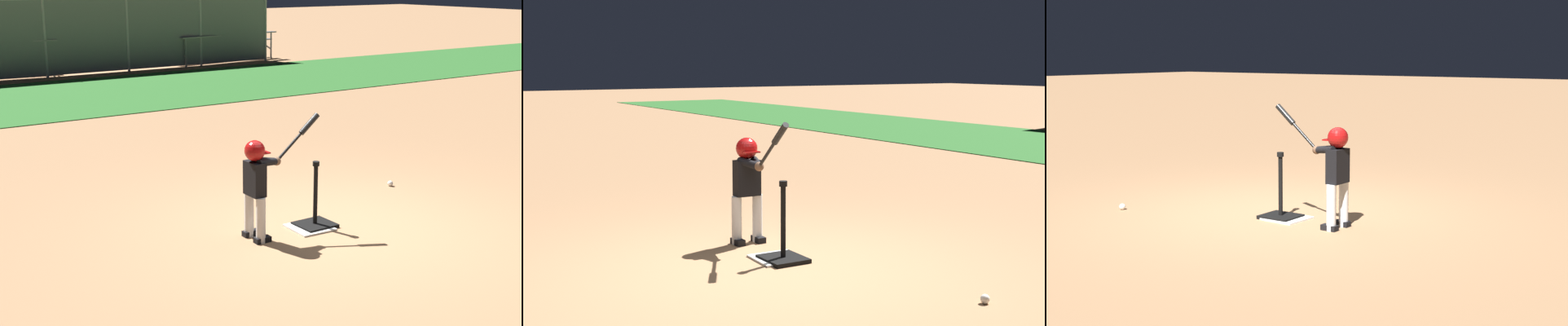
{
  "view_description": "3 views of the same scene",
  "coord_description": "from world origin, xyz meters",
  "views": [
    {
      "loc": [
        -4.98,
        -5.9,
        2.76
      ],
      "look_at": [
        -0.92,
        0.17,
        0.85
      ],
      "focal_mm": 50.0,
      "sensor_mm": 36.0,
      "label": 1
    },
    {
      "loc": [
        5.49,
        -3.18,
        1.83
      ],
      "look_at": [
        -0.46,
        0.37,
        0.88
      ],
      "focal_mm": 50.0,
      "sensor_mm": 36.0,
      "label": 2
    },
    {
      "loc": [
        -5.02,
        6.62,
        1.87
      ],
      "look_at": [
        -0.39,
        -0.03,
        0.63
      ],
      "focal_mm": 50.0,
      "sensor_mm": 36.0,
      "label": 3
    }
  ],
  "objects": [
    {
      "name": "home_plate",
      "position": [
        -0.26,
        0.18,
        0.01
      ],
      "size": [
        0.46,
        0.46,
        0.02
      ],
      "primitive_type": "cube",
      "rotation": [
        0.0,
        0.0,
        -0.05
      ],
      "color": "white",
      "rests_on": "ground_plane"
    },
    {
      "name": "baseball",
      "position": [
        1.66,
        0.9,
        0.04
      ],
      "size": [
        0.07,
        0.07,
        0.07
      ],
      "primitive_type": "sphere",
      "color": "white",
      "rests_on": "ground_plane"
    },
    {
      "name": "batting_tee",
      "position": [
        -0.18,
        0.19,
        0.12
      ],
      "size": [
        0.41,
        0.37,
        0.76
      ],
      "color": "black",
      "rests_on": "ground_plane"
    },
    {
      "name": "ground_plane",
      "position": [
        0.0,
        0.0,
        0.0
      ],
      "size": [
        90.0,
        90.0,
        0.0
      ],
      "primitive_type": "plane",
      "color": "#99704C"
    },
    {
      "name": "batter_child",
      "position": [
        -0.92,
        0.23,
        0.7
      ],
      "size": [
        0.94,
        0.34,
        1.3
      ],
      "color": "silver",
      "rests_on": "ground_plane"
    }
  ]
}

